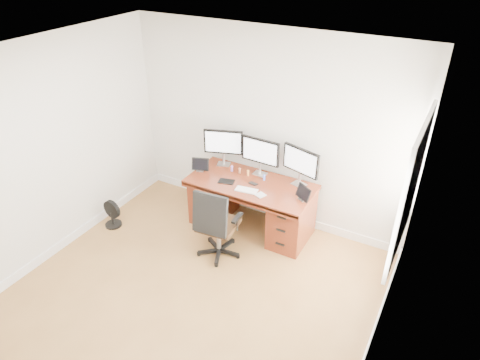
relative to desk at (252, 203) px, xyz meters
The scene contains 19 objects.
ground 1.87m from the desk, 90.00° to the right, with size 4.50×4.50×0.00m, color olive.
back_wall 1.04m from the desk, 90.00° to the left, with size 4.00×0.10×2.70m, color silver.
right_wall 2.80m from the desk, 40.79° to the right, with size 0.10×4.50×2.70m.
desk is the anchor object (origin of this frame).
office_chair 0.76m from the desk, 97.98° to the right, with size 0.60×0.59×1.01m.
floor_fan 1.99m from the desk, 152.16° to the right, with size 0.28×0.24×0.40m.
monitor_left 0.93m from the desk, 157.68° to the left, with size 0.53×0.21×0.53m.
monitor_center 0.72m from the desk, 90.02° to the left, with size 0.55×0.15×0.53m.
monitor_right 0.93m from the desk, 22.31° to the left, with size 0.54×0.19×0.53m.
tablet_left 0.89m from the desk, behind, with size 0.25×0.15×0.19m.
tablet_right 0.88m from the desk, ahead, with size 0.24×0.18×0.19m.
keyboard 0.43m from the desk, 80.13° to the right, with size 0.29×0.12×0.01m, color white.
trackpad 0.50m from the desk, 44.43° to the right, with size 0.11×0.11×0.01m, color silver.
drawing_tablet 0.49m from the desk, 151.18° to the right, with size 0.21×0.13×0.01m, color black.
phone 0.36m from the desk, 43.82° to the right, with size 0.12×0.06×0.01m, color black.
figurine_purple 0.56m from the desk, 162.46° to the left, with size 0.04×0.04×0.09m.
figurine_brown 0.49m from the desk, 154.84° to the left, with size 0.04×0.04×0.09m.
figurine_orange 0.43m from the desk, 135.61° to the left, with size 0.04×0.04×0.09m.
figurine_blue 0.43m from the desk, 43.91° to the left, with size 0.04×0.04×0.09m.
Camera 1 is at (2.22, -2.54, 3.70)m, focal length 32.00 mm.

